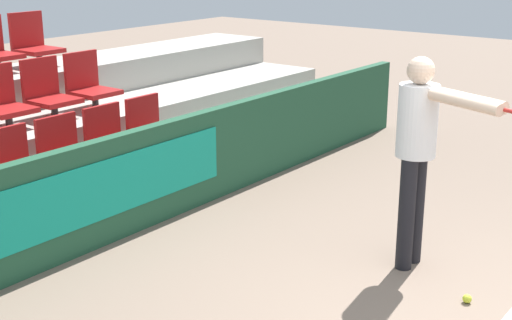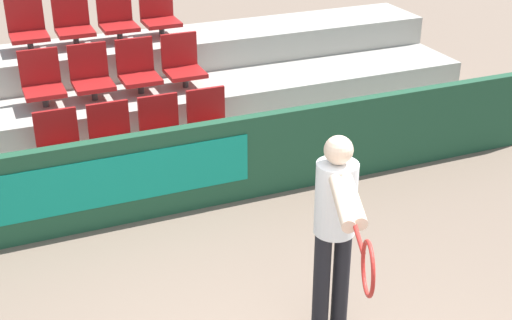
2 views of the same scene
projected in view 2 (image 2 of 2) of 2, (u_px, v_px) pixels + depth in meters
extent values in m
cube|color=#1E4C33|center=(156.00, 174.00, 7.06)|extent=(9.25, 0.12, 0.92)
cube|color=#0F937A|center=(52.00, 192.00, 6.63)|extent=(3.93, 0.02, 0.51)
cube|color=#ADA89E|center=(144.00, 175.00, 7.64)|extent=(8.85, 0.94, 0.37)
cube|color=#ADA89E|center=(122.00, 128.00, 8.33)|extent=(8.85, 0.94, 0.74)
cube|color=#ADA89E|center=(104.00, 87.00, 9.02)|extent=(8.85, 0.94, 1.12)
cylinder|color=#333333|center=(63.00, 165.00, 7.28)|extent=(0.07, 0.07, 0.15)
cube|color=#A31919|center=(62.00, 156.00, 7.23)|extent=(0.44, 0.45, 0.05)
cube|color=#A31919|center=(56.00, 128.00, 7.30)|extent=(0.44, 0.04, 0.40)
cylinder|color=#333333|center=(116.00, 156.00, 7.47)|extent=(0.07, 0.07, 0.15)
cube|color=#A31919|center=(115.00, 147.00, 7.42)|extent=(0.44, 0.45, 0.05)
cube|color=#A31919|center=(109.00, 120.00, 7.49)|extent=(0.44, 0.04, 0.40)
cylinder|color=#333333|center=(165.00, 147.00, 7.66)|extent=(0.07, 0.07, 0.15)
cube|color=#A31919|center=(165.00, 139.00, 7.61)|extent=(0.44, 0.45, 0.05)
cube|color=#A31919|center=(158.00, 113.00, 7.68)|extent=(0.44, 0.04, 0.40)
cylinder|color=#333333|center=(213.00, 139.00, 7.84)|extent=(0.07, 0.07, 0.15)
cube|color=#A31919|center=(212.00, 131.00, 7.80)|extent=(0.44, 0.45, 0.05)
cube|color=#A31919|center=(206.00, 105.00, 7.87)|extent=(0.44, 0.04, 0.40)
cylinder|color=#333333|center=(45.00, 100.00, 7.89)|extent=(0.07, 0.07, 0.15)
cube|color=#A31919|center=(44.00, 92.00, 7.85)|extent=(0.44, 0.45, 0.05)
cube|color=#A31919|center=(39.00, 67.00, 7.92)|extent=(0.44, 0.04, 0.40)
cylinder|color=#333333|center=(94.00, 93.00, 8.08)|extent=(0.07, 0.07, 0.15)
cube|color=#A31919|center=(93.00, 85.00, 8.03)|extent=(0.44, 0.45, 0.05)
cube|color=#A31919|center=(88.00, 61.00, 8.10)|extent=(0.44, 0.04, 0.40)
cylinder|color=#333333|center=(141.00, 87.00, 8.27)|extent=(0.07, 0.07, 0.15)
cube|color=#A31919|center=(140.00, 79.00, 8.22)|extent=(0.44, 0.45, 0.05)
cube|color=#A31919|center=(134.00, 55.00, 8.29)|extent=(0.44, 0.04, 0.40)
cylinder|color=#333333|center=(185.00, 81.00, 8.46)|extent=(0.07, 0.07, 0.15)
cube|color=#A31919|center=(185.00, 73.00, 8.41)|extent=(0.44, 0.45, 0.05)
cube|color=#A31919|center=(179.00, 50.00, 8.48)|extent=(0.44, 0.04, 0.40)
cylinder|color=#333333|center=(30.00, 45.00, 8.50)|extent=(0.07, 0.07, 0.15)
cube|color=#A31919|center=(29.00, 37.00, 8.46)|extent=(0.44, 0.45, 0.05)
cube|color=#A31919|center=(24.00, 14.00, 8.53)|extent=(0.44, 0.04, 0.40)
cylinder|color=#333333|center=(76.00, 40.00, 8.69)|extent=(0.07, 0.07, 0.15)
cube|color=#A31919|center=(75.00, 32.00, 8.65)|extent=(0.44, 0.45, 0.05)
cube|color=#A31919|center=(70.00, 9.00, 8.72)|extent=(0.44, 0.04, 0.40)
cylinder|color=#333333|center=(120.00, 35.00, 8.88)|extent=(0.07, 0.07, 0.15)
cube|color=#A31919|center=(119.00, 27.00, 8.83)|extent=(0.44, 0.45, 0.05)
cube|color=#A31919|center=(114.00, 5.00, 8.90)|extent=(0.44, 0.04, 0.40)
cylinder|color=#333333|center=(162.00, 30.00, 9.07)|extent=(0.07, 0.07, 0.15)
cube|color=#A31919|center=(161.00, 23.00, 9.02)|extent=(0.44, 0.45, 0.05)
cube|color=#A31919|center=(156.00, 1.00, 9.09)|extent=(0.44, 0.04, 0.40)
cylinder|color=black|center=(321.00, 285.00, 5.41)|extent=(0.13, 0.13, 0.91)
cylinder|color=black|center=(341.00, 280.00, 5.47)|extent=(0.13, 0.13, 0.91)
cylinder|color=white|center=(336.00, 198.00, 5.12)|extent=(0.31, 0.31, 0.56)
sphere|color=beige|center=(339.00, 150.00, 4.95)|extent=(0.21, 0.21, 0.21)
cylinder|color=beige|center=(342.00, 202.00, 4.58)|extent=(0.30, 0.61, 0.09)
cylinder|color=beige|center=(353.00, 200.00, 4.61)|extent=(0.30, 0.61, 0.09)
cylinder|color=#AD231E|center=(359.00, 239.00, 4.19)|extent=(0.13, 0.29, 0.03)
torus|color=#AD231E|center=(368.00, 269.00, 3.92)|extent=(0.14, 0.31, 0.32)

